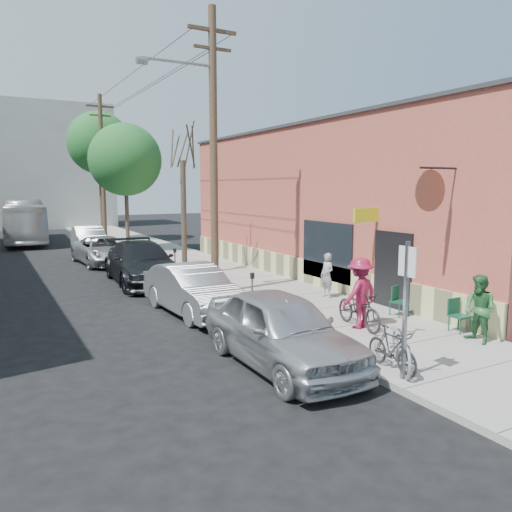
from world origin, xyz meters
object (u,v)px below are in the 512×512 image
tree_bare (184,218)px  tree_leafy_far (99,143)px  cyclist (360,293)px  car_1 (193,290)px  parked_bike_a (392,349)px  car_3 (104,250)px  patron_grey (327,275)px  car_4 (89,239)px  car_2 (142,263)px  parking_meter_near (252,286)px  parked_bike_b (402,344)px  utility_pole_near (212,147)px  patron_green (480,309)px  car_0 (281,330)px  sign_post (406,297)px  patio_chair_b (460,316)px  parking_meter_far (175,258)px  bus (25,221)px  patio_chair_a (399,301)px  tree_leafy_mid (125,160)px

tree_bare → tree_leafy_far: bearing=90.0°
cyclist → car_1: cyclist is taller
parked_bike_a → car_3: bearing=100.3°
patron_grey → parked_bike_a: 7.08m
cyclist → car_4: size_ratio=0.40×
car_2 → car_3: 6.07m
tree_leafy_far → parking_meter_near: bearing=-91.3°
car_2 → car_3: size_ratio=1.14×
parked_bike_b → car_4: 24.50m
tree_bare → utility_pole_near: bearing=-95.7°
patron_green → car_0: size_ratio=0.35×
sign_post → car_2: (-1.55, 13.31, -0.97)m
tree_leafy_far → car_0: tree_leafy_far is taller
cyclist → car_2: cyclist is taller
parking_meter_near → patio_chair_b: bearing=-49.4°
sign_post → patron_green: 3.62m
car_3 → car_4: car_4 is taller
car_2 → patron_grey: bearing=-50.6°
parking_meter_far → tree_bare: tree_bare is taller
parking_meter_far → bus: (-4.49, 19.53, 0.57)m
cyclist → bus: (-6.27, 29.47, 0.43)m
car_0 → car_1: car_0 is taller
patio_chair_a → patron_grey: (-0.38, 3.11, 0.35)m
tree_leafy_mid → parked_bike_a: (-0.31, -22.85, -5.00)m
parked_bike_a → parked_bike_b: 0.31m
patron_grey → car_2: (-4.75, 6.47, -0.08)m
parked_bike_b → car_0: car_0 is taller
patron_grey → car_4: size_ratio=0.32×
parked_bike_a → bus: size_ratio=0.14×
parking_meter_near → car_1: 1.93m
parked_bike_b → sign_post: bearing=-98.0°
sign_post → patron_green: size_ratio=1.64×
patio_chair_b → car_0: size_ratio=0.18×
sign_post → utility_pole_near: utility_pole_near is taller
tree_leafy_mid → tree_leafy_far: (-0.00, 7.27, 1.53)m
car_1 → car_4: 17.41m
car_1 → parking_meter_far: bearing=72.5°
tree_leafy_far → cyclist: (1.23, -27.27, -6.02)m
utility_pole_near → car_1: bearing=-128.6°
parked_bike_b → bus: bus is taller
parking_meter_far → car_0: (-1.45, -11.09, -0.14)m
patio_chair_a → patron_green: size_ratio=0.52×
sign_post → patio_chair_b: size_ratio=3.18×
car_4 → cyclist: bearing=-79.7°
parking_meter_far → car_4: size_ratio=0.26×
patio_chair_b → car_1: car_1 is taller
car_1 → patron_grey: bearing=-11.2°
patron_grey → patron_green: bearing=-0.3°
car_2 → car_3: (-0.28, 6.06, -0.14)m
patron_green → car_3: patron_green is taller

